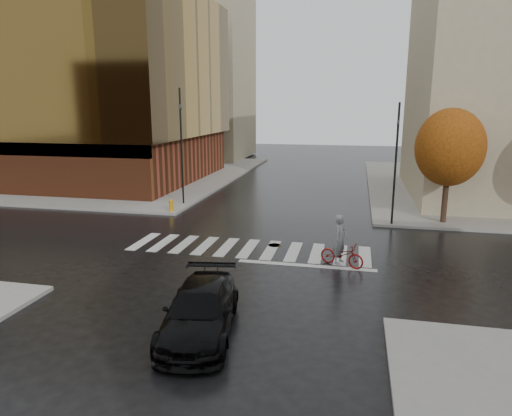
% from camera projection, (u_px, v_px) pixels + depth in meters
% --- Properties ---
extents(ground, '(120.00, 120.00, 0.00)m').
position_uv_depth(ground, '(246.00, 252.00, 21.61)').
color(ground, black).
rests_on(ground, ground).
extents(sidewalk_nw, '(30.00, 30.00, 0.15)m').
position_uv_depth(sidewalk_nw, '(93.00, 173.00, 46.00)').
color(sidewalk_nw, gray).
rests_on(sidewalk_nw, ground).
extents(crosswalk, '(12.00, 3.00, 0.01)m').
position_uv_depth(crosswalk, '(248.00, 248.00, 22.09)').
color(crosswalk, silver).
rests_on(crosswalk, ground).
extents(office_glass, '(27.00, 19.00, 16.00)m').
position_uv_depth(office_glass, '(58.00, 88.00, 41.53)').
color(office_glass, brown).
rests_on(office_glass, sidewalk_nw).
extents(building_nw_far, '(14.00, 12.00, 20.00)m').
position_uv_depth(building_nw_far, '(192.00, 78.00, 57.96)').
color(building_nw_far, tan).
rests_on(building_nw_far, sidewalk_nw).
extents(tree_ne_a, '(3.80, 3.80, 6.50)m').
position_uv_depth(tree_ne_a, '(450.00, 148.00, 25.57)').
color(tree_ne_a, black).
rests_on(tree_ne_a, sidewalk_ne).
extents(sedan, '(2.80, 5.25, 1.45)m').
position_uv_depth(sedan, '(200.00, 310.00, 13.80)').
color(sedan, black).
rests_on(sedan, ground).
extents(cyclist, '(2.10, 1.42, 2.26)m').
position_uv_depth(cyclist, '(341.00, 249.00, 19.55)').
color(cyclist, maroon).
rests_on(cyclist, ground).
extents(traffic_light_nw, '(0.21, 0.18, 7.75)m').
position_uv_depth(traffic_light_nw, '(181.00, 138.00, 30.56)').
color(traffic_light_nw, black).
rests_on(traffic_light_nw, sidewalk_nw).
extents(traffic_light_ne, '(0.14, 0.17, 6.79)m').
position_uv_depth(traffic_light_ne, '(396.00, 157.00, 25.26)').
color(traffic_light_ne, black).
rests_on(traffic_light_ne, sidewalk_ne).
extents(fire_hydrant, '(0.28, 0.28, 0.79)m').
position_uv_depth(fire_hydrant, '(171.00, 205.00, 29.04)').
color(fire_hydrant, orange).
rests_on(fire_hydrant, sidewalk_nw).
extents(manhole, '(0.85, 0.85, 0.01)m').
position_uv_depth(manhole, '(275.00, 245.00, 22.59)').
color(manhole, '#4C391B').
rests_on(manhole, ground).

